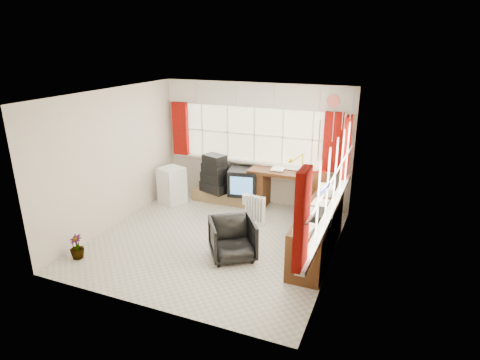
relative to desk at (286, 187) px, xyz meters
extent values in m
plane|color=beige|center=(-0.75, -1.80, -0.46)|extent=(4.00, 4.00, 0.00)
plane|color=beige|center=(-0.75, 0.20, 0.79)|extent=(4.00, 0.00, 4.00)
plane|color=beige|center=(-0.75, -3.80, 0.79)|extent=(4.00, 0.00, 4.00)
plane|color=beige|center=(-2.75, -1.80, 0.79)|extent=(0.00, 4.00, 4.00)
plane|color=beige|center=(1.25, -1.80, 0.79)|extent=(0.00, 4.00, 4.00)
plane|color=white|center=(-0.75, -1.80, 2.04)|extent=(4.00, 4.00, 0.00)
plane|color=#FFF3C9|center=(-0.75, 0.18, 0.99)|extent=(3.60, 0.00, 3.60)
cube|color=white|center=(-0.75, 0.14, 0.41)|extent=(3.70, 0.12, 0.05)
cube|color=white|center=(-1.95, 0.17, 0.99)|extent=(0.03, 0.02, 1.10)
cube|color=white|center=(-1.35, 0.17, 0.99)|extent=(0.03, 0.02, 1.10)
cube|color=white|center=(-0.75, 0.17, 0.99)|extent=(0.03, 0.02, 1.10)
cube|color=white|center=(-0.15, 0.17, 0.99)|extent=(0.03, 0.02, 1.10)
cube|color=white|center=(0.45, 0.17, 0.99)|extent=(0.03, 0.02, 1.10)
plane|color=#FFF3C9|center=(1.23, -1.80, 0.99)|extent=(0.00, 3.60, 3.60)
cube|color=white|center=(1.19, -1.80, 0.41)|extent=(0.12, 3.70, 0.05)
cube|color=white|center=(1.22, -3.00, 0.99)|extent=(0.02, 0.03, 1.10)
cube|color=white|center=(1.22, -2.40, 0.99)|extent=(0.02, 0.03, 1.10)
cube|color=white|center=(1.22, -1.80, 0.99)|extent=(0.02, 0.03, 1.10)
cube|color=white|center=(1.22, -1.20, 0.99)|extent=(0.02, 0.03, 1.10)
cube|color=white|center=(1.22, -0.60, 0.99)|extent=(0.02, 0.03, 1.10)
cube|color=#9A1108|center=(-2.45, 0.10, 0.99)|extent=(0.35, 0.10, 1.15)
cube|color=#9A1108|center=(0.85, 0.10, 0.99)|extent=(0.35, 0.10, 1.15)
cube|color=#9A1108|center=(1.15, -0.20, 0.99)|extent=(0.10, 0.35, 1.15)
cube|color=#9A1108|center=(1.15, -3.50, 0.99)|extent=(0.10, 0.35, 1.15)
cube|color=silver|center=(-0.75, 0.16, 1.79)|extent=(3.95, 0.08, 0.48)
cube|color=silver|center=(1.21, -1.80, 1.79)|extent=(0.08, 3.95, 0.48)
cube|color=#462410|center=(0.00, 0.00, 0.34)|extent=(1.46, 0.74, 0.07)
cube|color=#462410|center=(-0.56, 0.01, -0.08)|extent=(0.35, 0.65, 0.77)
cube|color=#462410|center=(0.56, -0.01, -0.08)|extent=(0.35, 0.65, 0.77)
cube|color=white|center=(0.00, 0.00, 0.38)|extent=(0.25, 0.34, 0.02)
cube|color=white|center=(0.00, 0.00, 0.39)|extent=(0.25, 0.34, 0.02)
cube|color=white|center=(0.00, 0.00, 0.39)|extent=(0.25, 0.34, 0.02)
cube|color=white|center=(0.00, 0.00, 0.40)|extent=(0.25, 0.34, 0.02)
cube|color=white|center=(0.00, 0.00, 0.40)|extent=(0.25, 0.34, 0.02)
cylinder|color=#DACF09|center=(0.35, -0.20, 0.38)|extent=(0.10, 0.10, 0.02)
cylinder|color=#DACF09|center=(0.35, -0.20, 0.58)|extent=(0.02, 0.02, 0.39)
cone|color=#DACF09|center=(0.35, -0.20, 0.73)|extent=(0.18, 0.17, 0.16)
cube|color=black|center=(0.71, -0.56, -0.45)|extent=(0.55, 0.55, 0.04)
cylinder|color=silver|center=(0.71, -0.56, -0.22)|extent=(0.06, 0.06, 0.48)
cube|color=#462410|center=(0.71, -0.56, 0.02)|extent=(0.53, 0.52, 0.06)
cube|color=#462410|center=(0.63, -0.38, 0.28)|extent=(0.36, 0.19, 0.46)
cube|color=#9A1108|center=(0.63, -0.38, 0.30)|extent=(0.40, 0.21, 0.48)
imported|color=black|center=(-0.23, -2.21, -0.14)|extent=(0.96, 0.96, 0.64)
cube|color=white|center=(-0.32, -0.94, -0.43)|extent=(0.39, 0.19, 0.08)
cube|color=white|center=(-0.49, -0.92, -0.14)|extent=(0.04, 0.12, 0.49)
cube|color=white|center=(-0.43, -0.93, -0.14)|extent=(0.04, 0.12, 0.49)
cube|color=white|center=(-0.37, -0.93, -0.14)|extent=(0.04, 0.12, 0.49)
cube|color=white|center=(-0.32, -0.94, -0.14)|extent=(0.04, 0.12, 0.49)
cube|color=white|center=(-0.26, -0.95, -0.14)|extent=(0.04, 0.12, 0.49)
cube|color=white|center=(-0.20, -0.95, -0.14)|extent=(0.04, 0.12, 0.49)
cube|color=white|center=(-0.15, -0.96, -0.14)|extent=(0.04, 0.12, 0.49)
cube|color=#462410|center=(0.98, -1.60, -0.09)|extent=(0.50, 2.00, 0.75)
cube|color=white|center=(0.95, -2.40, 0.34)|extent=(0.24, 0.32, 0.10)
cube|color=white|center=(0.95, -1.87, 0.34)|extent=(0.24, 0.32, 0.10)
cube|color=white|center=(0.95, -1.33, 0.34)|extent=(0.24, 0.32, 0.10)
cube|color=white|center=(0.95, -0.80, 0.34)|extent=(0.24, 0.32, 0.10)
cube|color=black|center=(1.10, -1.91, 0.35)|extent=(0.33, 0.42, 0.13)
cube|color=olive|center=(-1.30, -0.08, -0.34)|extent=(1.40, 0.50, 0.25)
cube|color=black|center=(-0.86, -0.13, 0.06)|extent=(0.69, 0.64, 0.54)
cube|color=#4684C9|center=(-0.81, -0.41, 0.06)|extent=(0.45, 0.10, 0.37)
cube|color=black|center=(-1.48, -0.24, -0.11)|extent=(0.68, 0.55, 0.22)
cube|color=black|center=(-1.48, -0.24, 0.11)|extent=(0.63, 0.51, 0.21)
cube|color=black|center=(-1.48, -0.24, 0.31)|extent=(0.57, 0.48, 0.20)
cube|color=black|center=(-1.48, -0.24, 0.50)|extent=(0.52, 0.44, 0.19)
cube|color=white|center=(-2.31, -0.60, -0.07)|extent=(0.59, 0.59, 0.78)
cube|color=silver|center=(-2.20, -0.89, 0.04)|extent=(0.02, 0.02, 0.41)
imported|color=white|center=(-0.54, -0.15, -0.31)|extent=(0.13, 0.14, 0.31)
imported|color=#86C9BE|center=(-0.40, -1.25, -0.36)|extent=(0.11, 0.11, 0.20)
imported|color=black|center=(-2.50, -3.17, -0.26)|extent=(0.26, 0.26, 0.40)
camera|label=1|loc=(2.02, -7.39, 2.82)|focal=30.00mm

